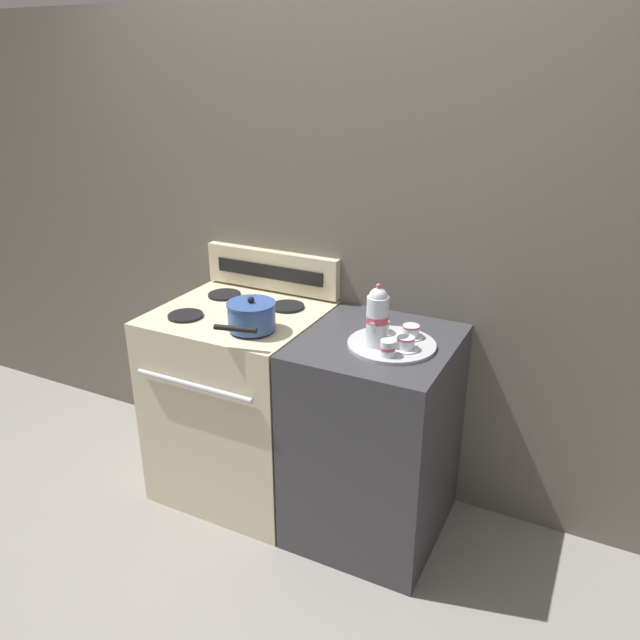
# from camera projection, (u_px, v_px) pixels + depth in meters

# --- Properties ---
(ground_plane) EXTENTS (6.00, 6.00, 0.00)m
(ground_plane) POSITION_uv_depth(u_px,v_px,m) (301.00, 500.00, 3.00)
(ground_plane) COLOR gray
(wall_back) EXTENTS (6.00, 0.05, 2.20)m
(wall_back) POSITION_uv_depth(u_px,v_px,m) (334.00, 261.00, 2.86)
(wall_back) COLOR #666056
(wall_back) RESTS_ON ground
(stove) EXTENTS (0.71, 0.69, 0.93)m
(stove) POSITION_uv_depth(u_px,v_px,m) (242.00, 402.00, 2.95)
(stove) COLOR beige
(stove) RESTS_ON ground
(control_panel) EXTENTS (0.70, 0.05, 0.19)m
(control_panel) POSITION_uv_depth(u_px,v_px,m) (272.00, 270.00, 2.98)
(control_panel) COLOR beige
(control_panel) RESTS_ON stove
(side_counter) EXTENTS (0.61, 0.66, 0.92)m
(side_counter) POSITION_uv_depth(u_px,v_px,m) (374.00, 437.00, 2.67)
(side_counter) COLOR #38383D
(side_counter) RESTS_ON ground
(saucepan) EXTENTS (0.23, 0.31, 0.14)m
(saucepan) POSITION_uv_depth(u_px,v_px,m) (251.00, 316.00, 2.55)
(saucepan) COLOR #335193
(saucepan) RESTS_ON stove
(serving_tray) EXTENTS (0.35, 0.35, 0.01)m
(serving_tray) POSITION_uv_depth(u_px,v_px,m) (392.00, 344.00, 2.44)
(serving_tray) COLOR #B2B2B7
(serving_tray) RESTS_ON side_counter
(teapot) EXTENTS (0.09, 0.14, 0.25)m
(teapot) POSITION_uv_depth(u_px,v_px,m) (377.00, 317.00, 2.37)
(teapot) COLOR silver
(teapot) RESTS_ON serving_tray
(teacup_left) EXTENTS (0.10, 0.10, 0.05)m
(teacup_left) POSITION_uv_depth(u_px,v_px,m) (406.00, 343.00, 2.37)
(teacup_left) COLOR silver
(teacup_left) RESTS_ON serving_tray
(teacup_right) EXTENTS (0.10, 0.10, 0.05)m
(teacup_right) POSITION_uv_depth(u_px,v_px,m) (381.00, 327.00, 2.52)
(teacup_right) COLOR silver
(teacup_right) RESTS_ON serving_tray
(teacup_front) EXTENTS (0.10, 0.10, 0.05)m
(teacup_front) POSITION_uv_depth(u_px,v_px,m) (411.00, 331.00, 2.48)
(teacup_front) COLOR silver
(teacup_front) RESTS_ON serving_tray
(creamer_jug) EXTENTS (0.06, 0.06, 0.06)m
(creamer_jug) POSITION_uv_depth(u_px,v_px,m) (388.00, 348.00, 2.32)
(creamer_jug) COLOR silver
(creamer_jug) RESTS_ON serving_tray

